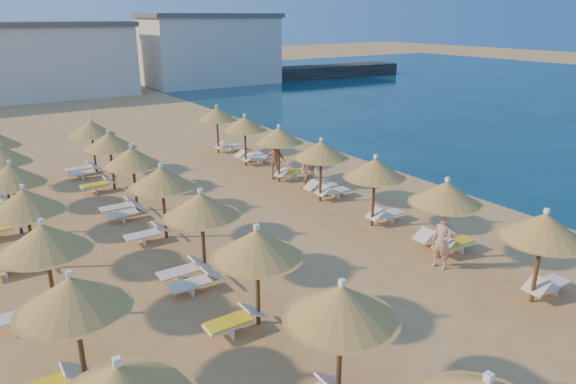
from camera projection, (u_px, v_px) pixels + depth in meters
ground at (325, 269)px, 16.88m from camera, size 220.00×220.00×0.00m
jetty at (297, 73)px, 66.65m from camera, size 30.21×6.12×1.50m
hotel_blocks at (75, 58)px, 52.68m from camera, size 47.71×9.01×8.10m
parasol_row_east at (408, 181)px, 18.23m from camera, size 2.46×33.16×2.90m
parasol_row_west at (226, 224)px, 14.47m from camera, size 2.46×33.16×2.90m
parasol_row_inland at (34, 219)px, 14.82m from camera, size 2.46×26.34×2.90m
loungers at (268, 264)px, 16.44m from camera, size 14.73×31.32×0.66m
beachgoer_c at (275, 161)px, 25.91m from camera, size 1.13×0.98×1.82m
beachgoer_a at (442, 241)px, 16.65m from camera, size 0.65×0.80×1.89m
beachgoer_b at (309, 171)px, 24.21m from camera, size 1.02×1.12×1.87m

